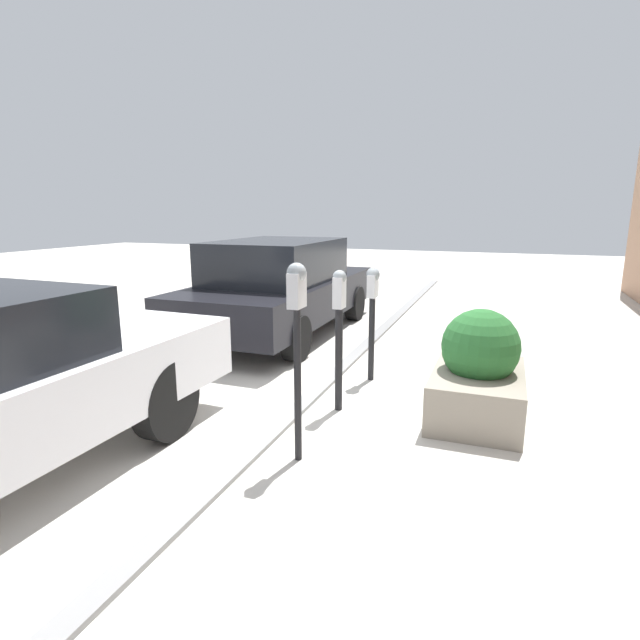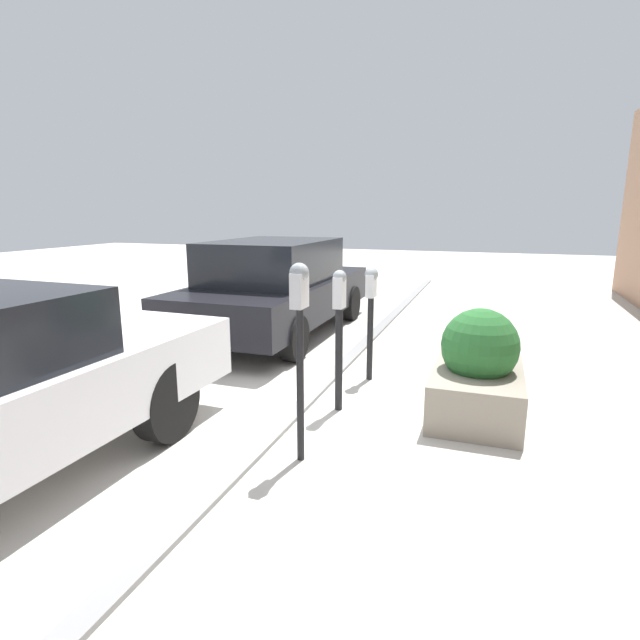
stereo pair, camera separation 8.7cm
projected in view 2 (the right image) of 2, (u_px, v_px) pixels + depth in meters
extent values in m
plane|color=beige|center=(311.00, 406.00, 4.99)|extent=(40.00, 40.00, 0.00)
cube|color=gray|center=(303.00, 404.00, 5.01)|extent=(19.00, 0.16, 0.04)
cylinder|color=black|center=(300.00, 386.00, 3.80)|extent=(0.06, 0.06, 1.22)
cube|color=silver|center=(299.00, 290.00, 3.64)|extent=(0.17, 0.09, 0.26)
sphere|color=gray|center=(299.00, 273.00, 3.62)|extent=(0.15, 0.15, 0.15)
cylinder|color=black|center=(339.00, 360.00, 4.81)|extent=(0.07, 0.07, 1.02)
cube|color=silver|center=(339.00, 293.00, 4.67)|extent=(0.15, 0.09, 0.30)
sphere|color=gray|center=(340.00, 277.00, 4.64)|extent=(0.13, 0.13, 0.13)
cylinder|color=black|center=(370.00, 339.00, 5.69)|extent=(0.07, 0.07, 0.97)
cube|color=silver|center=(371.00, 286.00, 5.56)|extent=(0.18, 0.09, 0.26)
sphere|color=gray|center=(371.00, 274.00, 5.53)|extent=(0.15, 0.15, 0.15)
cube|color=gray|center=(476.00, 393.00, 4.73)|extent=(1.28, 0.81, 0.45)
sphere|color=#28662D|center=(480.00, 346.00, 4.63)|extent=(0.71, 0.71, 0.71)
cylinder|color=black|center=(167.00, 401.00, 4.20)|extent=(0.69, 0.21, 0.69)
cylinder|color=black|center=(26.00, 381.00, 4.72)|extent=(0.69, 0.21, 0.69)
cube|color=black|center=(278.00, 297.00, 7.85)|extent=(4.28, 1.76, 0.56)
cube|color=black|center=(273.00, 261.00, 7.57)|extent=(2.23, 1.55, 0.62)
cylinder|color=black|center=(350.00, 303.00, 8.87)|extent=(0.60, 0.21, 0.60)
cylinder|color=black|center=(268.00, 298.00, 9.40)|extent=(0.60, 0.21, 0.60)
cylinder|color=black|center=(294.00, 338.00, 6.43)|extent=(0.60, 0.21, 0.60)
cylinder|color=black|center=(187.00, 329.00, 6.96)|extent=(0.60, 0.21, 0.60)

